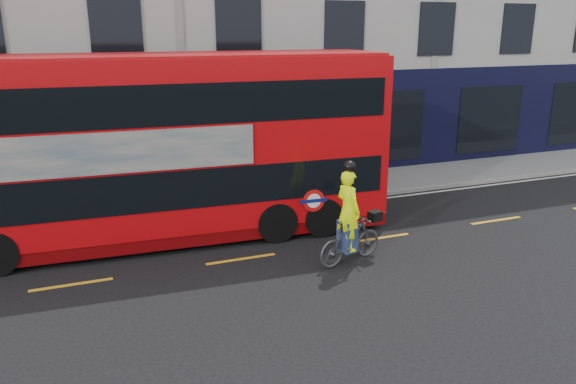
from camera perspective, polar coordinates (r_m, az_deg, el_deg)
ground at (r=12.94m, az=-2.85°, el=-9.29°), size 120.00×120.00×0.00m
pavement at (r=18.78m, az=-9.19°, el=-0.93°), size 60.00×3.00×0.12m
kerb at (r=17.38m, az=-8.12°, el=-2.30°), size 60.00×0.12×0.13m
road_edge_line at (r=17.13m, az=-7.88°, el=-2.80°), size 58.00×0.10×0.01m
lane_dashes at (r=14.24m, az=-4.79°, el=-6.80°), size 58.00×0.12×0.01m
bus at (r=15.25m, az=-12.88°, el=4.41°), size 12.39×3.43×4.95m
cyclist at (r=13.74m, az=6.29°, el=-3.79°), size 1.98×1.00×2.61m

